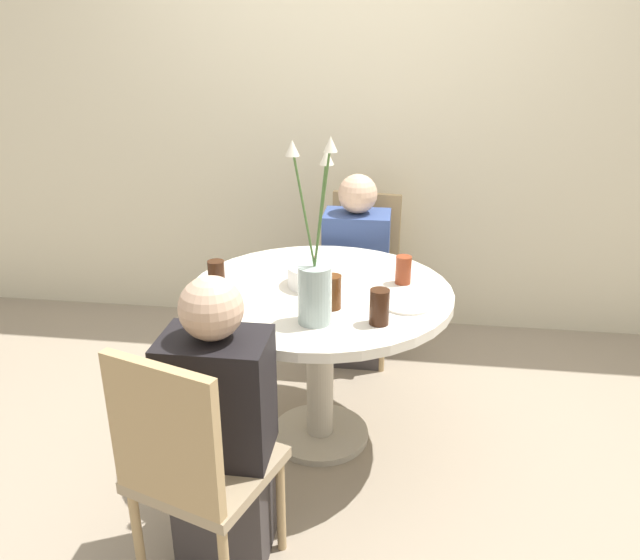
{
  "coord_description": "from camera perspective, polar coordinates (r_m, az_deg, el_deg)",
  "views": [
    {
      "loc": [
        0.32,
        -2.35,
        1.74
      ],
      "look_at": [
        0.0,
        0.0,
        0.77
      ],
      "focal_mm": 35.0,
      "sensor_mm": 36.0,
      "label": 1
    }
  ],
  "objects": [
    {
      "name": "side_plate",
      "position": [
        2.45,
        7.97,
        -2.2
      ],
      "size": [
        0.2,
        0.2,
        0.01
      ],
      "color": "silver",
      "rests_on": "dining_table"
    },
    {
      "name": "person_guest",
      "position": [
        2.14,
        -9.11,
        -13.79
      ],
      "size": [
        0.34,
        0.24,
        1.05
      ],
      "color": "#383333",
      "rests_on": "ground_plane"
    },
    {
      "name": "person_boy",
      "position": [
        3.33,
        3.29,
        0.21
      ],
      "size": [
        0.34,
        0.24,
        1.05
      ],
      "color": "#383333",
      "rests_on": "ground_plane"
    },
    {
      "name": "drink_glass_2",
      "position": [
        2.63,
        7.63,
        0.93
      ],
      "size": [
        0.07,
        0.07,
        0.12
      ],
      "color": "maroon",
      "rests_on": "dining_table"
    },
    {
      "name": "wall_back",
      "position": [
        3.68,
        2.8,
        15.34
      ],
      "size": [
        8.0,
        0.05,
        2.6
      ],
      "color": "beige",
      "rests_on": "ground_plane"
    },
    {
      "name": "chair_left_flank",
      "position": [
        3.48,
        3.84,
        1.23
      ],
      "size": [
        0.45,
        0.45,
        0.89
      ],
      "rotation": [
        0.0,
        0.0,
        -0.13
      ],
      "color": "#9E896B",
      "rests_on": "ground_plane"
    },
    {
      "name": "birthday_cake",
      "position": [
        2.6,
        -0.43,
        0.44
      ],
      "size": [
        0.23,
        0.23,
        0.13
      ],
      "color": "white",
      "rests_on": "dining_table"
    },
    {
      "name": "drink_glass_3",
      "position": [
        2.26,
        5.45,
        -2.47
      ],
      "size": [
        0.07,
        0.07,
        0.13
      ],
      "color": "#33190C",
      "rests_on": "dining_table"
    },
    {
      "name": "drink_glass_0",
      "position": [
        2.38,
        1.09,
        -1.1
      ],
      "size": [
        0.07,
        0.07,
        0.13
      ],
      "color": "#51280F",
      "rests_on": "dining_table"
    },
    {
      "name": "chair_near_front",
      "position": [
        2.03,
        -11.78,
        -15.97
      ],
      "size": [
        0.51,
        0.51,
        0.89
      ],
      "rotation": [
        0.0,
        0.0,
        2.82
      ],
      "color": "#9E896B",
      "rests_on": "ground_plane"
    },
    {
      "name": "drink_glass_1",
      "position": [
        2.54,
        -9.43,
        0.26
      ],
      "size": [
        0.07,
        0.07,
        0.14
      ],
      "color": "#33190C",
      "rests_on": "dining_table"
    },
    {
      "name": "dining_table",
      "position": [
        2.63,
        0.0,
        -3.53
      ],
      "size": [
        1.1,
        1.1,
        0.73
      ],
      "color": "silver",
      "rests_on": "ground_plane"
    },
    {
      "name": "flower_vase",
      "position": [
        2.22,
        -0.46,
        -0.06
      ],
      "size": [
        0.17,
        0.17,
        0.68
      ],
      "color": "#9EB2AD",
      "rests_on": "dining_table"
    },
    {
      "name": "ground_plane",
      "position": [
        2.94,
        0.0,
        -14.06
      ],
      "size": [
        16.0,
        16.0,
        0.0
      ],
      "primitive_type": "plane",
      "color": "gray"
    }
  ]
}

